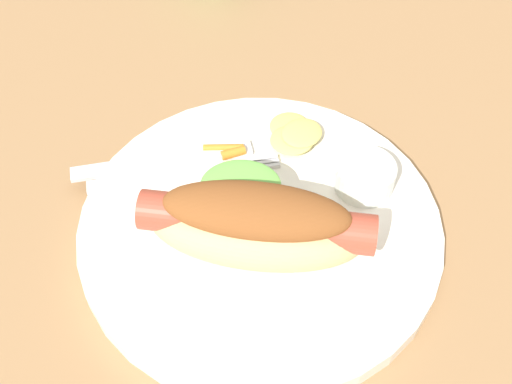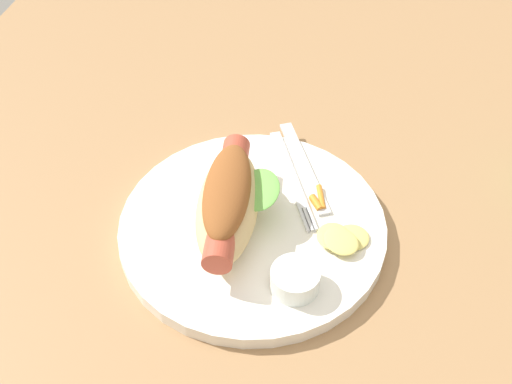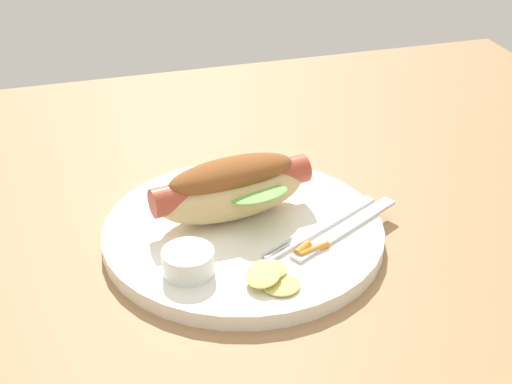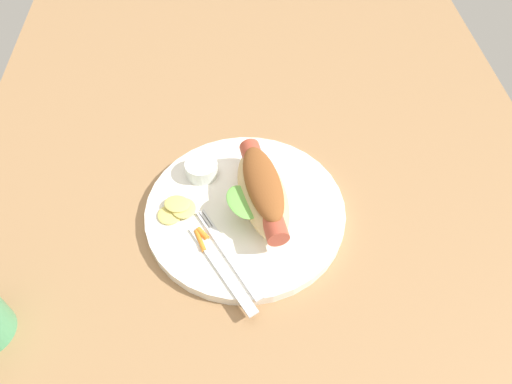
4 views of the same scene
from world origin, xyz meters
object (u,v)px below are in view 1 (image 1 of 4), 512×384
at_px(fork, 180,175).
at_px(knife, 163,161).
at_px(hot_dog, 255,227).
at_px(carrot_garnish, 228,150).
at_px(chips_pile, 294,133).
at_px(plate, 260,228).
at_px(sauce_ramekin, 365,176).

xyz_separation_m(fork, knife, (-0.02, 0.01, -0.00)).
bearing_deg(hot_dog, knife, 138.56).
relative_size(fork, carrot_garnish, 3.84).
relative_size(hot_dog, chips_pile, 2.69).
distance_m(plate, carrot_garnish, 0.08).
height_order(fork, knife, same).
height_order(knife, chips_pile, chips_pile).
relative_size(sauce_ramekin, chips_pile, 0.75).
relative_size(hot_dog, fork, 1.18).
bearing_deg(carrot_garnish, knife, -151.44).
relative_size(hot_dog, knife, 1.14).
relative_size(sauce_ramekin, knife, 0.32).
distance_m(sauce_ramekin, carrot_garnish, 0.11).
xyz_separation_m(hot_dog, carrot_garnish, (-0.05, 0.09, -0.03)).
bearing_deg(carrot_garnish, chips_pile, 34.96).
bearing_deg(sauce_ramekin, hot_dog, -126.01).
bearing_deg(hot_dog, sauce_ramekin, 44.59).
bearing_deg(fork, chips_pile, 14.29).
relative_size(plate, fork, 1.95).
relative_size(fork, chips_pile, 2.28).
xyz_separation_m(plate, carrot_garnish, (-0.05, 0.06, 0.01)).
relative_size(plate, knife, 1.87).
relative_size(knife, carrot_garnish, 4.00).
bearing_deg(plate, carrot_garnish, 127.61).
distance_m(hot_dog, chips_pile, 0.12).
bearing_deg(knife, sauce_ramekin, -20.41).
bearing_deg(carrot_garnish, plate, -52.39).
distance_m(plate, chips_pile, 0.10).
bearing_deg(chips_pile, fork, -137.66).
height_order(sauce_ramekin, knife, sauce_ramekin).
distance_m(hot_dog, sauce_ramekin, 0.11).
bearing_deg(sauce_ramekin, fork, -166.14).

